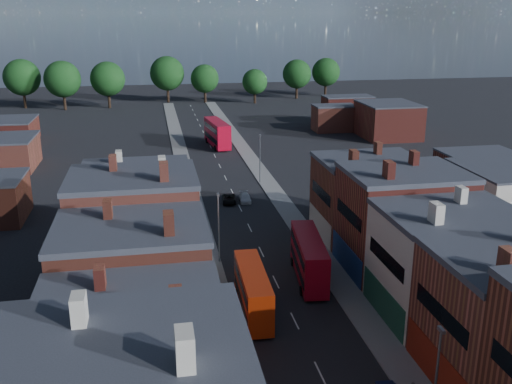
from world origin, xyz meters
name	(u,v)px	position (x,y,z in m)	size (l,w,h in m)	color
pavement_west	(194,206)	(-6.50, 50.00, 0.06)	(3.00, 200.00, 0.12)	gray
pavement_east	(281,201)	(6.50, 50.00, 0.06)	(3.00, 200.00, 0.12)	gray
lamp_post_1	(436,375)	(5.20, 0.00, 4.70)	(0.25, 0.70, 8.12)	slate
lamp_post_2	(219,223)	(-5.20, 30.00, 4.70)	(0.25, 0.70, 8.12)	slate
lamp_post_3	(260,155)	(5.20, 60.00, 4.70)	(0.25, 0.70, 8.12)	slate
bus_0	(253,291)	(-3.50, 18.11, 2.34)	(2.76, 10.09, 4.33)	#BD2D0A
bus_1	(309,257)	(3.50, 24.02, 2.52)	(3.69, 11.02, 4.67)	#9D0918
bus_2	(217,133)	(1.50, 88.18, 2.89)	(4.30, 12.64, 5.35)	#BA0820
car_2	(229,199)	(-1.20, 50.75, 0.59)	(1.94, 4.21, 1.17)	black
car_3	(245,198)	(1.20, 50.93, 0.57)	(1.61, 3.95, 1.15)	silver
ped_1	(210,316)	(-7.70, 16.75, 0.90)	(0.75, 0.41, 1.55)	#421A1C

